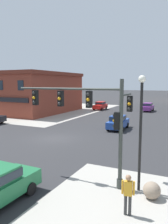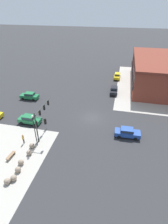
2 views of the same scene
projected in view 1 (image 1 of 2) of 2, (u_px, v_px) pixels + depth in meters
name	position (u px, v px, depth m)	size (l,w,h in m)	color
ground_plane	(54.00, 138.00, 22.40)	(320.00, 320.00, 0.00)	#2D2D30
sidewalk_far_corner	(27.00, 109.00, 48.87)	(32.00, 32.00, 0.02)	#A8A399
traffic_signal_main	(95.00, 115.00, 12.09)	(6.55, 2.09, 5.70)	#383D38
bollard_sphere_curb_a	(152.00, 190.00, 10.65)	(0.83, 0.83, 0.83)	gray
pedestrian_near_bench	(128.00, 192.00, 9.24)	(0.54, 0.25, 1.76)	#333333
street_lamp_corner_near	(141.00, 121.00, 11.06)	(0.36, 0.36, 5.87)	black
car_main_northbound_near	(148.00, 107.00, 43.79)	(1.92, 4.41, 1.68)	#7A3389
car_cross_westbound	(118.00, 122.00, 26.69)	(2.02, 4.47, 1.68)	#23479E
car_parked_curb	(100.00, 105.00, 46.62)	(1.89, 4.40, 1.68)	red
storefront_block_near_corner	(10.00, 92.00, 45.73)	(25.36, 17.11, 7.49)	brown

